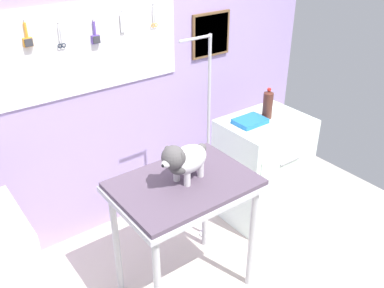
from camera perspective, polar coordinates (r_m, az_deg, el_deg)
name	(u,v)px	position (r m, az deg, el deg)	size (l,w,h in m)	color
rear_wall_panel	(103,90)	(3.17, -11.95, 7.15)	(4.00, 0.11, 2.30)	#A58CC6
grooming_table	(184,195)	(2.62, -1.06, -6.93)	(0.86, 0.62, 0.87)	#B7B7BC
grooming_arm	(207,154)	(3.07, 2.01, -1.33)	(0.30, 0.11, 1.63)	#B7B7BC
dog	(184,160)	(2.48, -1.09, -2.16)	(0.38, 0.24, 0.28)	silver
cabinet_right	(262,167)	(3.57, 9.43, -3.14)	(0.68, 0.54, 0.87)	white
soda_bottle	(268,104)	(3.36, 10.17, 5.29)	(0.08, 0.08, 0.25)	#4E271E
supply_tray	(250,121)	(3.28, 7.83, 3.07)	(0.24, 0.18, 0.04)	blue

